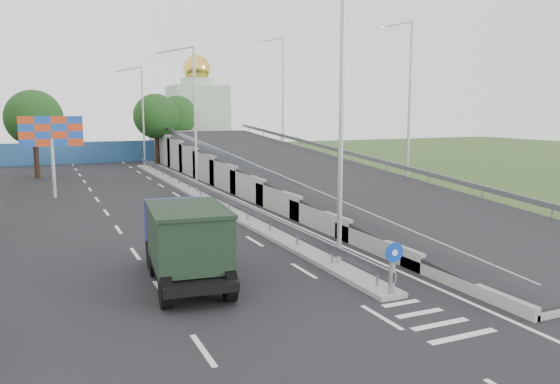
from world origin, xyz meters
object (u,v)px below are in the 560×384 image
lamp_post_mid (192,111)px  lamp_post_far (141,111)px  lamp_post_near (337,113)px  sign_bollard (393,268)px  church (198,114)px  dump_truck (185,238)px  billboard (51,136)px

lamp_post_mid → lamp_post_far: 20.00m
lamp_post_mid → lamp_post_far: (0.00, 20.00, 0.00)m
lamp_post_near → sign_bollard: bearing=-91.6°
church → dump_truck: 55.63m
lamp_post_mid → lamp_post_near: bearing=-90.0°
sign_bollard → church: bearing=80.2°
billboard → dump_truck: bearing=-80.6°
lamp_post_near → church: bearing=79.6°
sign_bollard → lamp_post_mid: bearing=89.7°
church → lamp_post_near: bearing=-100.4°
sign_bollard → church: (10.00, 57.83, 4.28)m
lamp_post_near → billboard: size_ratio=1.83×
lamp_post_mid → billboard: (-9.11, 2.00, -1.62)m
lamp_post_far → lamp_post_mid: bearing=-90.0°
lamp_post_near → lamp_post_mid: 20.00m
church → dump_truck: (-15.46, -53.31, -3.78)m
lamp_post_mid → church: size_ratio=0.73×
lamp_post_far → church: (9.89, 14.00, -0.50)m
lamp_post_near → church: church is taller
billboard → lamp_post_near: bearing=-67.5°
sign_bollard → billboard: billboard is taller
lamp_post_near → billboard: bearing=112.5°
lamp_post_mid → lamp_post_far: size_ratio=1.00×
sign_bollard → billboard: size_ratio=0.30×
lamp_post_near → church: 54.90m
dump_truck → billboard: bearing=105.2°
church → billboard: church is taller
church → lamp_post_mid: bearing=-106.2°
church → billboard: size_ratio=2.51×
sign_bollard → lamp_post_near: (0.11, 3.83, 4.77)m
billboard → lamp_post_far: bearing=63.2°
lamp_post_near → church: size_ratio=0.73×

